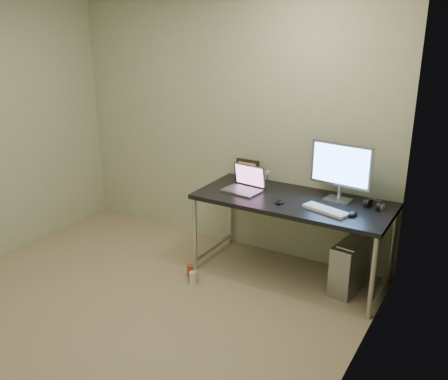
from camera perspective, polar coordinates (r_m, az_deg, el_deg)
floor at (r=4.16m, az=-12.21°, el=-14.33°), size 3.50×3.50×0.00m
wall_back at (r=4.99m, az=0.36°, el=7.48°), size 3.50×0.02×2.50m
wall_right at (r=2.77m, az=13.75°, el=-2.92°), size 0.02×3.50×2.50m
desk at (r=4.45m, az=7.85°, el=-1.89°), size 1.72×0.75×0.75m
tower_computer at (r=4.49m, az=14.15°, el=-8.47°), size 0.25×0.45×0.48m
cable_a at (r=4.70m, az=14.86°, el=-4.85°), size 0.01×0.16×0.69m
cable_b at (r=4.68m, az=15.83°, el=-5.37°), size 0.02×0.11×0.71m
can_red at (r=4.66m, az=-3.89°, el=-9.18°), size 0.08×0.08×0.11m
can_white at (r=4.54m, az=-3.58°, el=-9.98°), size 0.08×0.08×0.11m
can_blue at (r=4.60m, az=-3.63°, el=-9.84°), size 0.12×0.14×0.07m
laptop at (r=4.59m, az=2.39°, el=0.60°), size 0.36×0.30×0.23m
monitor at (r=4.37m, az=13.21°, el=2.54°), size 0.55×0.18×0.51m
keyboard at (r=4.19m, az=11.53°, el=-2.26°), size 0.41×0.23×0.02m
mouse_right at (r=4.15m, az=14.47°, el=-2.55°), size 0.08×0.13×0.04m
mouse_left at (r=4.31m, az=6.38°, el=-1.25°), size 0.08×0.12×0.04m
headphones at (r=4.35m, az=16.79°, el=-1.68°), size 0.17×0.10×0.10m
picture_frame at (r=4.90m, az=2.63°, el=2.38°), size 0.25×0.07×0.20m
webcam at (r=4.79m, az=5.00°, el=1.84°), size 0.05×0.04×0.12m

